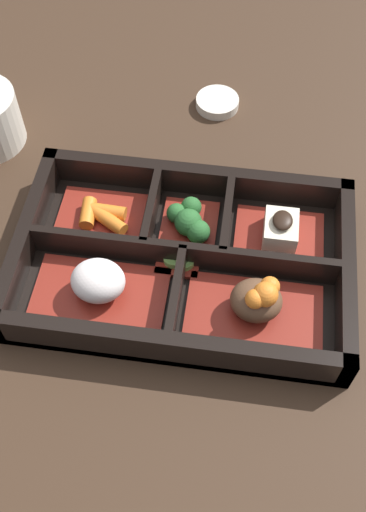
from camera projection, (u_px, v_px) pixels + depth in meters
ground_plane at (183, 269)px, 0.62m from camera, size 3.00×3.00×0.00m
bento_base at (183, 267)px, 0.61m from camera, size 0.33×0.22×0.01m
bento_rim at (183, 256)px, 0.60m from camera, size 0.33×0.22×0.04m
bowl_stew at (257, 303)px, 0.56m from camera, size 0.13×0.07×0.06m
bowl_rice at (99, 285)px, 0.58m from camera, size 0.13×0.07×0.04m
bowl_tofu at (280, 232)px, 0.62m from camera, size 0.09×0.07×0.04m
bowl_greens at (190, 222)px, 0.62m from camera, size 0.06×0.07×0.03m
bowl_carrots at (101, 216)px, 0.64m from camera, size 0.09×0.07×0.02m
bowl_pickles at (180, 260)px, 0.61m from camera, size 0.04×0.04×0.01m
sauce_dish at (217, 102)px, 0.75m from camera, size 0.05×0.05×0.01m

